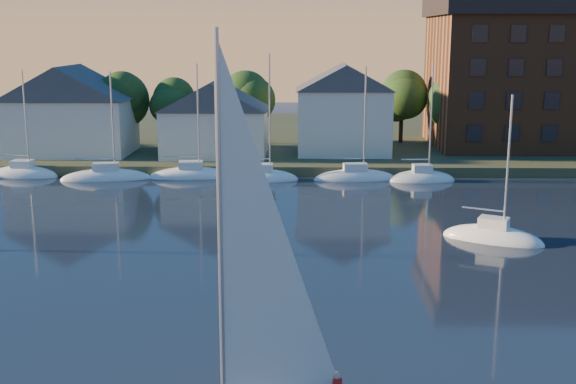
{
  "coord_description": "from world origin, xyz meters",
  "views": [
    {
      "loc": [
        3.49,
        -20.56,
        13.99
      ],
      "look_at": [
        2.62,
        22.0,
        4.63
      ],
      "focal_mm": 45.0,
      "sensor_mm": 36.0,
      "label": 1
    }
  ],
  "objects_px": {
    "clubhouse_east": "(344,108)",
    "drifting_sailboat_right": "(493,239)",
    "clubhouse_west": "(70,109)",
    "clubhouse_centre": "(215,118)",
    "condo_block": "(565,71)"
  },
  "relations": [
    {
      "from": "clubhouse_west",
      "to": "clubhouse_east",
      "type": "distance_m",
      "value": 30.02
    },
    {
      "from": "clubhouse_east",
      "to": "drifting_sailboat_right",
      "type": "bearing_deg",
      "value": -74.53
    },
    {
      "from": "clubhouse_west",
      "to": "clubhouse_centre",
      "type": "relative_size",
      "value": 1.18
    },
    {
      "from": "clubhouse_east",
      "to": "drifting_sailboat_right",
      "type": "xyz_separation_m",
      "value": [
        8.67,
        -31.33,
        -5.9
      ]
    },
    {
      "from": "clubhouse_west",
      "to": "clubhouse_east",
      "type": "bearing_deg",
      "value": 1.91
    },
    {
      "from": "clubhouse_centre",
      "to": "drifting_sailboat_right",
      "type": "relative_size",
      "value": 1.03
    },
    {
      "from": "condo_block",
      "to": "clubhouse_west",
      "type": "bearing_deg",
      "value": -172.93
    },
    {
      "from": "condo_block",
      "to": "clubhouse_centre",
      "type": "bearing_deg",
      "value": -168.76
    },
    {
      "from": "condo_block",
      "to": "drifting_sailboat_right",
      "type": "height_order",
      "value": "condo_block"
    },
    {
      "from": "clubhouse_west",
      "to": "clubhouse_centre",
      "type": "bearing_deg",
      "value": -3.58
    },
    {
      "from": "clubhouse_west",
      "to": "condo_block",
      "type": "xyz_separation_m",
      "value": [
        56.0,
        6.95,
        3.86
      ]
    },
    {
      "from": "clubhouse_west",
      "to": "condo_block",
      "type": "height_order",
      "value": "condo_block"
    },
    {
      "from": "clubhouse_centre",
      "to": "condo_block",
      "type": "relative_size",
      "value": 0.37
    },
    {
      "from": "condo_block",
      "to": "drifting_sailboat_right",
      "type": "xyz_separation_m",
      "value": [
        -17.33,
        -37.28,
        -9.7
      ]
    },
    {
      "from": "clubhouse_west",
      "to": "condo_block",
      "type": "distance_m",
      "value": 56.56
    }
  ]
}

